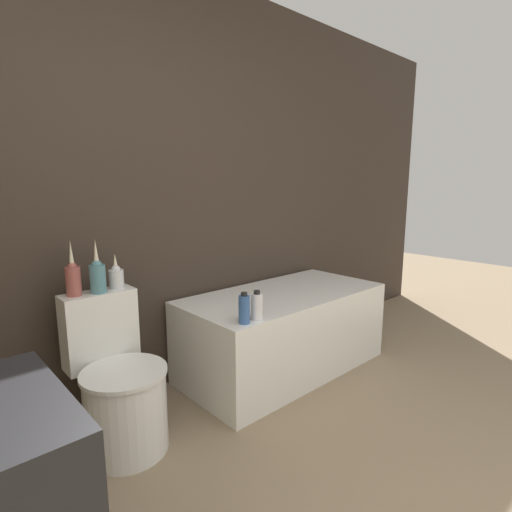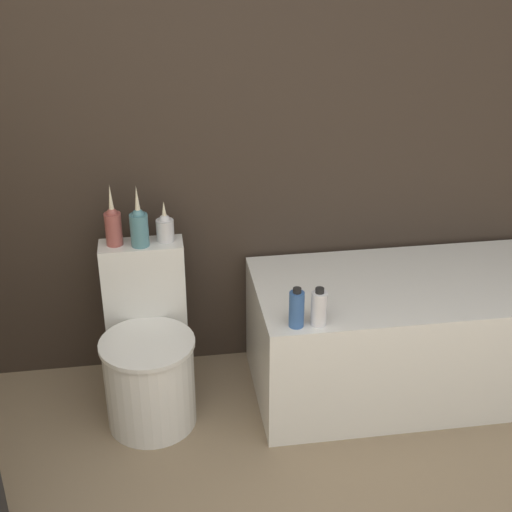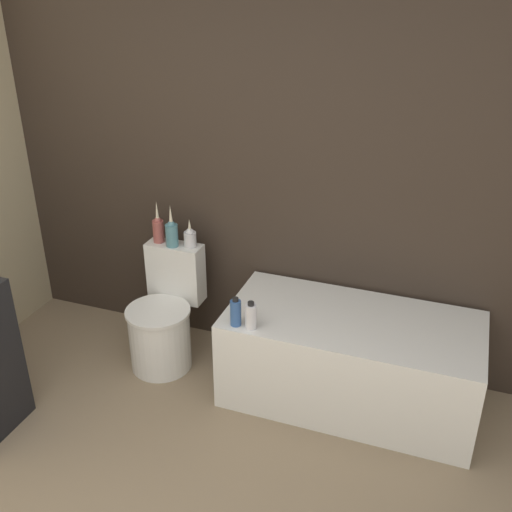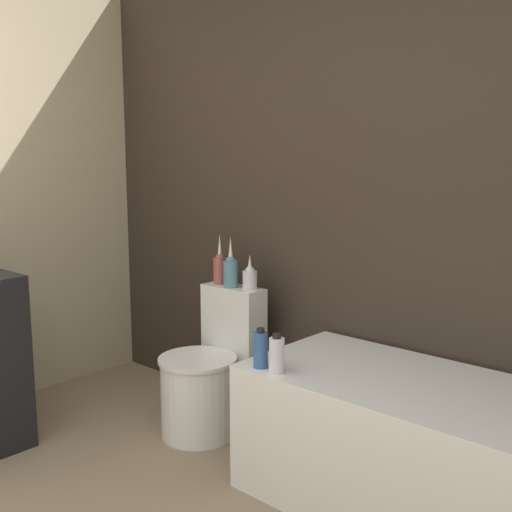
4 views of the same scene
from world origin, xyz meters
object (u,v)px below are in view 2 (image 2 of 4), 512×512
object	(u,v)px
vase_gold	(113,225)
vase_bronze	(165,227)
bathtub	(410,333)
vase_silver	(139,226)
shampoo_bottle_tall	(297,309)
shampoo_bottle_short	(319,308)
toilet	(148,357)

from	to	relation	value
vase_gold	vase_bronze	bearing A→B (deg)	1.72
bathtub	vase_bronze	size ratio (longest dim) A/B	7.81
vase_gold	vase_silver	xyz separation A→B (m)	(0.11, -0.03, -0.00)
vase_gold	shampoo_bottle_tall	size ratio (longest dim) A/B	1.61
vase_gold	vase_silver	bearing A→B (deg)	-13.68
shampoo_bottle_short	vase_silver	bearing A→B (deg)	147.85
shampoo_bottle_tall	toilet	bearing A→B (deg)	157.39
vase_bronze	shampoo_bottle_tall	world-z (taller)	vase_bronze
shampoo_bottle_short	vase_gold	bearing A→B (deg)	150.06
vase_bronze	vase_silver	bearing A→B (deg)	-163.12
bathtub	toilet	bearing A→B (deg)	-178.56
bathtub	vase_bronze	distance (m)	1.25
bathtub	shampoo_bottle_short	distance (m)	0.70
toilet	vase_gold	bearing A→B (deg)	117.61
bathtub	toilet	distance (m)	1.23
vase_gold	vase_bronze	world-z (taller)	vase_gold
vase_silver	vase_bronze	world-z (taller)	vase_silver
vase_silver	bathtub	bearing A→B (deg)	-7.20
bathtub	shampoo_bottle_tall	size ratio (longest dim) A/B	8.40
bathtub	vase_gold	distance (m)	1.47
vase_silver	vase_bronze	distance (m)	0.12
vase_bronze	shampoo_bottle_short	size ratio (longest dim) A/B	1.12
shampoo_bottle_tall	shampoo_bottle_short	size ratio (longest dim) A/B	1.04
bathtub	toilet	world-z (taller)	toilet
bathtub	shampoo_bottle_short	xyz separation A→B (m)	(-0.52, -0.29, 0.36)
vase_bronze	shampoo_bottle_tall	xyz separation A→B (m)	(0.50, -0.47, -0.18)
bathtub	vase_silver	distance (m)	1.36
toilet	vase_silver	xyz separation A→B (m)	(-0.00, 0.19, 0.56)
bathtub	vase_bronze	bearing A→B (deg)	170.39
vase_gold	shampoo_bottle_tall	world-z (taller)	vase_gold
vase_bronze	toilet	bearing A→B (deg)	-116.89
vase_gold	shampoo_bottle_tall	bearing A→B (deg)	-32.89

